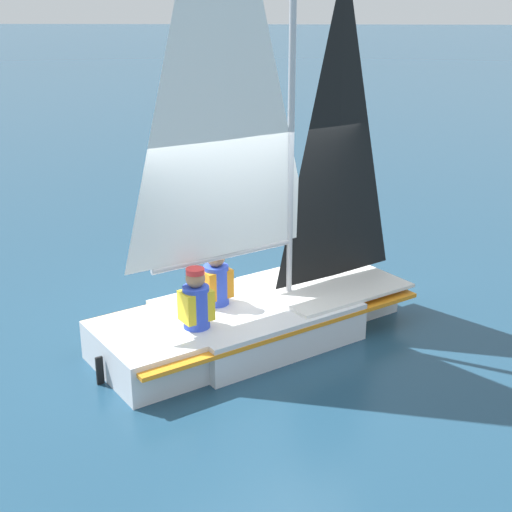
# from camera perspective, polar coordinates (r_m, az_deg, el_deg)

# --- Properties ---
(ground_plane) EXTENTS (260.00, 260.00, 0.00)m
(ground_plane) POSITION_cam_1_polar(r_m,az_deg,el_deg) (8.89, 0.00, -6.47)
(ground_plane) COLOR navy
(sailboat_main) EXTENTS (4.06, 3.65, 6.06)m
(sailboat_main) POSITION_cam_1_polar(r_m,az_deg,el_deg) (8.56, -0.08, -1.57)
(sailboat_main) COLOR silver
(sailboat_main) RESTS_ON ground_plane
(sailor_helm) EXTENTS (0.43, 0.42, 1.16)m
(sailor_helm) POSITION_cam_1_polar(r_m,az_deg,el_deg) (8.61, -3.18, -2.79)
(sailor_helm) COLOR black
(sailor_helm) RESTS_ON ground_plane
(sailor_crew) EXTENTS (0.43, 0.42, 1.16)m
(sailor_crew) POSITION_cam_1_polar(r_m,az_deg,el_deg) (8.02, -4.79, -4.59)
(sailor_crew) COLOR black
(sailor_crew) RESTS_ON ground_plane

